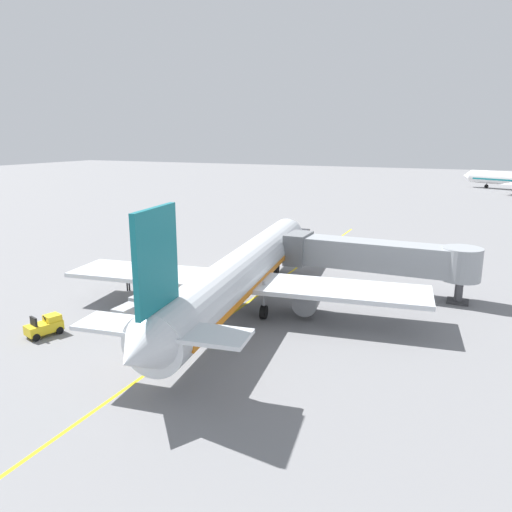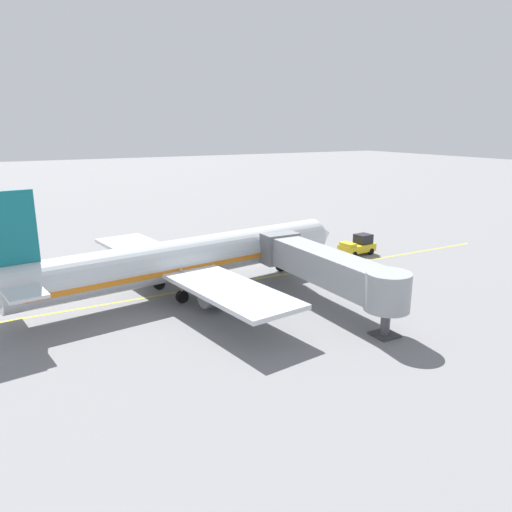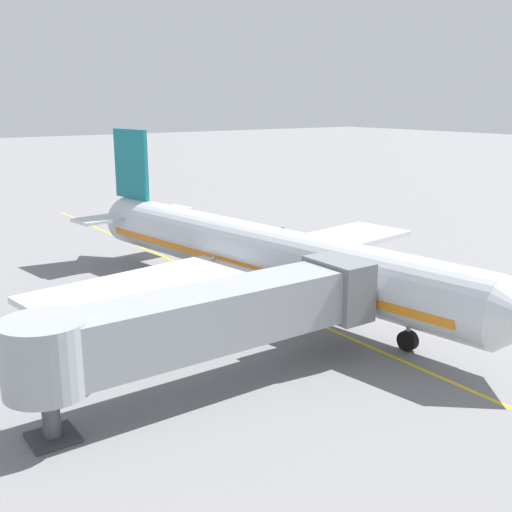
% 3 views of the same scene
% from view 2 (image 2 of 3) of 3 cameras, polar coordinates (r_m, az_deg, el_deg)
% --- Properties ---
extents(ground_plane, '(400.00, 400.00, 0.00)m').
position_cam_2_polar(ground_plane, '(46.91, -8.32, -4.07)').
color(ground_plane, slate).
extents(gate_lead_in_line, '(0.24, 80.00, 0.01)m').
position_cam_2_polar(gate_lead_in_line, '(46.91, -8.32, -4.07)').
color(gate_lead_in_line, gold).
rests_on(gate_lead_in_line, ground).
extents(parked_airliner, '(30.43, 37.31, 10.63)m').
position_cam_2_polar(parked_airliner, '(45.74, -8.20, -0.39)').
color(parked_airliner, silver).
rests_on(parked_airliner, ground).
extents(jet_bridge, '(17.59, 3.50, 4.98)m').
position_cam_2_polar(jet_bridge, '(42.10, 8.36, -1.35)').
color(jet_bridge, '#93999E').
rests_on(jet_bridge, ground).
extents(pushback_tractor, '(2.60, 4.58, 2.40)m').
position_cam_2_polar(pushback_tractor, '(60.57, 11.79, 1.20)').
color(pushback_tractor, gold).
rests_on(pushback_tractor, ground).
extents(baggage_tug_lead, '(1.90, 2.74, 1.62)m').
position_cam_2_polar(baggage_tug_lead, '(54.21, -23.29, -1.76)').
color(baggage_tug_lead, gold).
rests_on(baggage_tug_lead, ground).
extents(baggage_cart_front, '(1.34, 2.91, 1.58)m').
position_cam_2_polar(baggage_cart_front, '(51.64, -15.47, -1.59)').
color(baggage_cart_front, '#4C4C51').
rests_on(baggage_cart_front, ground).
extents(baggage_cart_second_in_train, '(1.34, 2.91, 1.58)m').
position_cam_2_polar(baggage_cart_second_in_train, '(50.57, -18.34, -2.16)').
color(baggage_cart_second_in_train, '#4C4C51').
rests_on(baggage_cart_second_in_train, ground).
extents(ground_crew_wing_walker, '(0.48, 0.65, 1.69)m').
position_cam_2_polar(ground_crew_wing_walker, '(57.31, -12.47, 0.23)').
color(ground_crew_wing_walker, '#232328').
rests_on(ground_crew_wing_walker, ground).
extents(ground_crew_loader, '(0.26, 0.73, 1.69)m').
position_cam_2_polar(ground_crew_loader, '(52.77, -11.84, -1.00)').
color(ground_crew_loader, '#232328').
rests_on(ground_crew_loader, ground).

